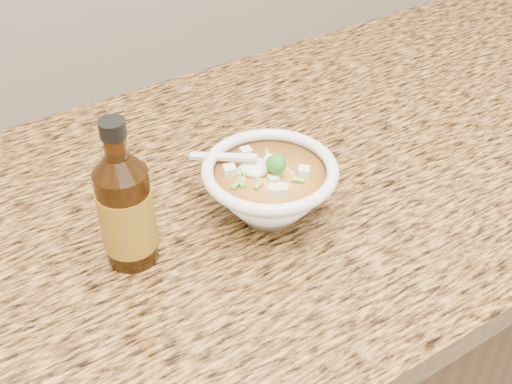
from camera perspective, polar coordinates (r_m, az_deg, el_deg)
counter_slab at (r=0.83m, az=-7.31°, el=-2.70°), size 4.00×0.68×0.04m
soup_bowl at (r=0.79m, az=1.21°, el=0.28°), size 0.17×0.17×0.09m
hot_sauce_bottle at (r=0.72m, az=-11.47°, el=-1.60°), size 0.08×0.08×0.19m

